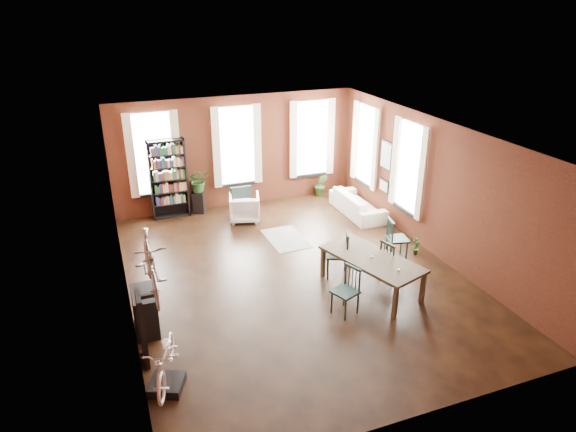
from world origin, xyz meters
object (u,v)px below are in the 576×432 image
dining_chair_a (345,292)px  dining_chair_c (392,261)px  console_table (145,311)px  bookshelf (168,179)px  plant_stand (199,202)px  dining_chair_b (337,254)px  bike_trainer (167,385)px  bicycle_floor (164,341)px  dining_chair_d (397,239)px  white_armchair (244,206)px  dining_table (371,273)px  cream_sofa (358,200)px

dining_chair_a → dining_chair_c: size_ratio=1.00×
dining_chair_c → console_table: 5.17m
console_table → bookshelf: bearing=76.2°
dining_chair_c → plant_stand: size_ratio=1.54×
dining_chair_b → bike_trainer: dining_chair_b is taller
dining_chair_c → bike_trainer: 5.34m
console_table → bicycle_floor: bicycle_floor is taller
dining_chair_d → plant_stand: (-3.78, 4.37, -0.18)m
console_table → bicycle_floor: 1.75m
dining_chair_c → white_armchair: bearing=9.4°
bookshelf → dining_chair_a: bearing=-68.3°
dining_table → dining_chair_d: size_ratio=2.24×
bookshelf → dining_chair_d: bearing=-43.8°
dining_chair_d → plant_stand: size_ratio=1.57×
dining_chair_a → bicycle_floor: bicycle_floor is taller
dining_chair_d → console_table: 5.90m
white_armchair → console_table: bearing=68.8°
dining_table → dining_chair_d: (1.27, 1.03, 0.12)m
dining_chair_d → bicycle_floor: (-5.70, -2.51, 0.39)m
dining_table → plant_stand: bearing=96.8°
bookshelf → bike_trainer: (-1.18, -6.90, -1.03)m
dining_chair_a → dining_table: bearing=102.4°
white_armchair → bicycle_floor: 6.61m
console_table → plant_stand: (2.06, 5.20, -0.09)m
dining_chair_a → white_armchair: 5.04m
dining_chair_c → console_table: size_ratio=1.20×
cream_sofa → plant_stand: (-4.17, 1.70, -0.10)m
dining_chair_b → cream_sofa: 3.58m
bike_trainer → plant_stand: plant_stand is taller
dining_table → cream_sofa: 4.06m
bookshelf → bike_trainer: bookshelf is taller
dining_chair_b → bike_trainer: (-4.06, -2.28, -0.45)m
dining_chair_c → dining_chair_b: bearing=41.8°
bookshelf → dining_chair_c: bearing=-53.5°
bookshelf → plant_stand: size_ratio=3.53×
dining_chair_b → plant_stand: dining_chair_b is taller
cream_sofa → plant_stand: size_ratio=3.34×
cream_sofa → dining_table: bearing=155.9°
dining_chair_a → dining_chair_c: bearing=95.3°
dining_chair_c → cream_sofa: size_ratio=0.46×
white_armchair → bike_trainer: white_armchair is taller
dining_chair_c → console_table: bearing=73.0°
dining_chair_a → plant_stand: size_ratio=1.54×
cream_sofa → bike_trainer: bearing=130.3°
dining_chair_b → white_armchair: dining_chair_b is taller
dining_chair_d → console_table: (-5.84, -0.83, -0.09)m
dining_table → dining_chair_a: size_ratio=2.29×
dining_table → bicycle_floor: bicycle_floor is taller
dining_chair_b → dining_chair_a: bearing=4.5°
dining_table → bike_trainer: (-4.46, -1.50, -0.30)m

